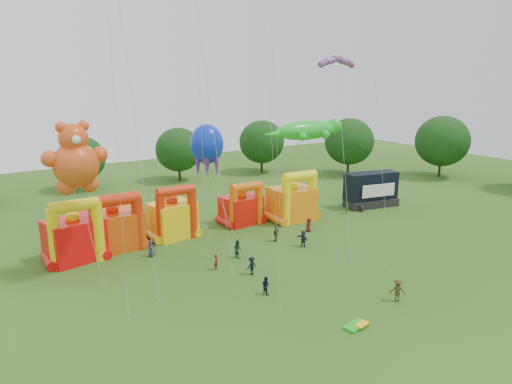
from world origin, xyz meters
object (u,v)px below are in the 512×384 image
teddy_bear_kite (79,178)px  gecko_kite (316,156)px  octopus_kite (209,156)px  spectator_0 (151,248)px  stage_trailer (371,190)px  bouncy_castle_0 (75,237)px  spectator_4 (276,233)px  bouncy_castle_2 (173,217)px

teddy_bear_kite → gecko_kite: size_ratio=1.14×
octopus_kite → teddy_bear_kite: bearing=-157.2°
teddy_bear_kite → spectator_0: bearing=9.8°
stage_trailer → octopus_kite: (-23.82, 4.36, 6.49)m
bouncy_castle_0 → spectator_0: bearing=-25.2°
octopus_kite → stage_trailer: bearing=-10.4°
spectator_4 → octopus_kite: bearing=-91.2°
bouncy_castle_0 → spectator_4: bouncy_castle_0 is taller
teddy_bear_kite → spectator_4: bearing=-5.7°
bouncy_castle_2 → octopus_kite: (5.60, 1.42, 6.47)m
teddy_bear_kite → spectator_4: teddy_bear_kite is taller
bouncy_castle_2 → stage_trailer: 29.57m
teddy_bear_kite → bouncy_castle_2: bearing=26.8°
spectator_4 → spectator_0: bearing=-37.0°
gecko_kite → spectator_0: bearing=-171.5°
spectator_0 → stage_trailer: bearing=18.0°
stage_trailer → spectator_0: (-33.75, -1.48, -1.53)m
bouncy_castle_2 → bouncy_castle_0: bearing=-173.9°
stage_trailer → spectator_4: (-20.03, -4.68, -1.46)m
bouncy_castle_0 → octopus_kite: octopus_kite is taller
teddy_bear_kite → gecko_kite: bearing=8.7°
bouncy_castle_0 → spectator_4: 21.64m
spectator_0 → spectator_4: (13.73, -3.20, 0.07)m
teddy_bear_kite → bouncy_castle_0: bearing=92.0°
stage_trailer → teddy_bear_kite: size_ratio=0.56×
stage_trailer → octopus_kite: bearing=169.6°
teddy_bear_kite → spectator_4: size_ratio=7.58×
octopus_kite → gecko_kite: bearing=-7.9°
bouncy_castle_0 → stage_trailer: bouncy_castle_0 is taller
stage_trailer → octopus_kite: 25.07m
bouncy_castle_0 → bouncy_castle_2: bouncy_castle_0 is taller
bouncy_castle_2 → octopus_kite: 8.67m
teddy_bear_kite → octopus_kite: bearing=22.8°
bouncy_castle_0 → spectator_4: size_ratio=3.48×
teddy_bear_kite → gecko_kite: (31.88, 4.90, -1.62)m
stage_trailer → spectator_4: 20.62m
bouncy_castle_2 → teddy_bear_kite: bearing=-153.2°
gecko_kite → octopus_kite: (-15.22, 2.10, 1.08)m
stage_trailer → gecko_kite: size_ratio=0.64×
spectator_4 → stage_trailer: bearing=169.3°
teddy_bear_kite → octopus_kite: 18.07m
gecko_kite → bouncy_castle_2: bearing=178.1°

